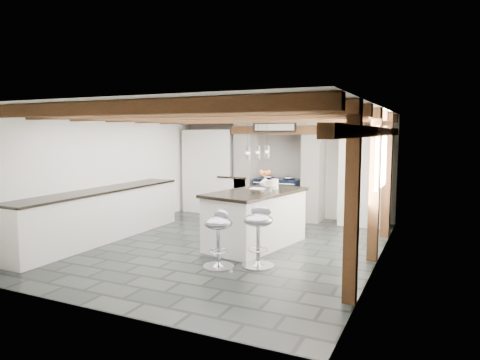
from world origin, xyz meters
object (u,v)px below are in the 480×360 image
at_px(kitchen_island, 256,218).
at_px(range_cooker, 278,197).
at_px(bar_stool_far, 219,232).
at_px(bar_stool_near, 258,230).

bearing_deg(kitchen_island, range_cooker, 112.82).
distance_m(kitchen_island, bar_stool_far, 1.35).
relative_size(range_cooker, kitchen_island, 0.48).
height_order(range_cooker, kitchen_island, kitchen_island).
xyz_separation_m(kitchen_island, bar_stool_far, (-0.01, -1.35, 0.03)).
distance_m(bar_stool_near, bar_stool_far, 0.57).
distance_m(range_cooker, bar_stool_near, 3.65).
relative_size(kitchen_island, bar_stool_far, 2.48).
bearing_deg(range_cooker, bar_stool_far, -82.85).
relative_size(range_cooker, bar_stool_near, 1.13).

